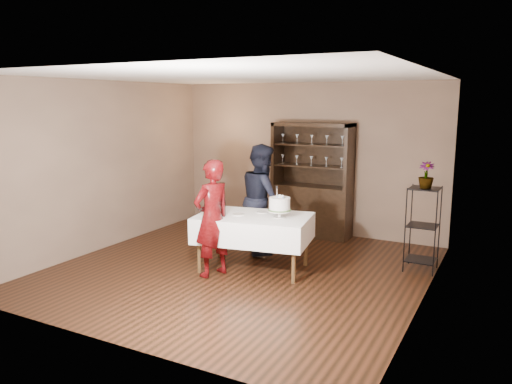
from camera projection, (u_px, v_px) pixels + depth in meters
floor at (240, 270)px, 7.12m from camera, size 5.00×5.00×0.00m
ceiling at (238, 76)px, 6.63m from camera, size 5.00×5.00×0.00m
back_wall at (307, 158)px, 9.05m from camera, size 5.00×0.02×2.70m
wall_left at (104, 165)px, 8.02m from camera, size 0.02×5.00×2.70m
wall_right at (428, 191)px, 5.72m from camera, size 0.02×5.00×2.70m
china_hutch at (312, 198)px, 8.86m from camera, size 1.40×0.48×2.00m
plant_etagere at (423, 225)px, 6.99m from camera, size 0.42×0.42×1.20m
cake_table at (254, 228)px, 7.04m from camera, size 1.72×1.23×0.79m
woman at (212, 218)px, 6.77m from camera, size 0.55×0.68×1.61m
man at (263, 199)px, 7.84m from camera, size 1.02×1.06×1.72m
cake at (280, 205)px, 6.85m from camera, size 0.32×0.32×0.44m
plate_near at (239, 215)px, 7.03m from camera, size 0.23×0.23×0.01m
plate_far at (262, 212)px, 7.18m from camera, size 0.21×0.21×0.01m
potted_plant at (426, 175)px, 6.84m from camera, size 0.23×0.23×0.37m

